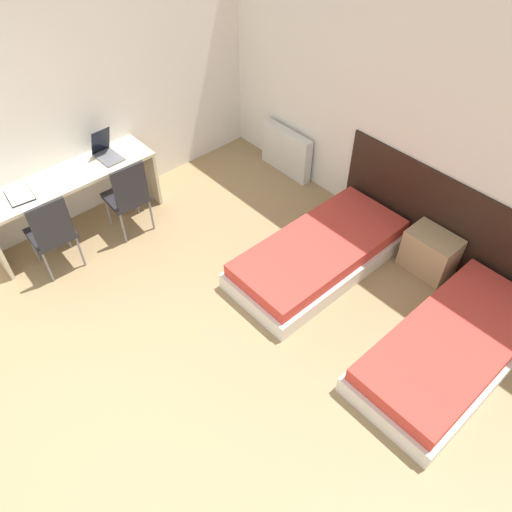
{
  "coord_description": "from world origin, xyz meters",
  "views": [
    {
      "loc": [
        2.44,
        0.01,
        3.86
      ],
      "look_at": [
        0.0,
        2.2,
        0.55
      ],
      "focal_mm": 35.0,
      "sensor_mm": 36.0,
      "label": 1
    }
  ],
  "objects_px": {
    "chair_near_notebook": "(51,231)",
    "laptop": "(106,152)",
    "chair_near_laptop": "(128,194)",
    "bed_near_door": "(451,348)",
    "nightstand": "(430,253)",
    "bed_near_window": "(319,254)"
  },
  "relations": [
    {
      "from": "chair_near_notebook",
      "to": "laptop",
      "type": "bearing_deg",
      "value": 118.21
    },
    {
      "from": "bed_near_door",
      "to": "chair_near_laptop",
      "type": "bearing_deg",
      "value": -161.03
    },
    {
      "from": "nightstand",
      "to": "laptop",
      "type": "bearing_deg",
      "value": -147.9
    },
    {
      "from": "nightstand",
      "to": "chair_near_notebook",
      "type": "relative_size",
      "value": 0.55
    },
    {
      "from": "chair_near_laptop",
      "to": "laptop",
      "type": "height_order",
      "value": "laptop"
    },
    {
      "from": "chair_near_laptop",
      "to": "chair_near_notebook",
      "type": "distance_m",
      "value": 0.88
    },
    {
      "from": "bed_near_window",
      "to": "laptop",
      "type": "relative_size",
      "value": 5.84
    },
    {
      "from": "bed_near_window",
      "to": "laptop",
      "type": "distance_m",
      "value": 2.56
    },
    {
      "from": "chair_near_notebook",
      "to": "laptop",
      "type": "height_order",
      "value": "laptop"
    },
    {
      "from": "bed_near_door",
      "to": "bed_near_window",
      "type": "bearing_deg",
      "value": 180.0
    },
    {
      "from": "bed_near_window",
      "to": "nightstand",
      "type": "xyz_separation_m",
      "value": [
        0.79,
        0.81,
        0.07
      ]
    },
    {
      "from": "chair_near_notebook",
      "to": "chair_near_laptop",
      "type": "bearing_deg",
      "value": 92.38
    },
    {
      "from": "bed_near_window",
      "to": "nightstand",
      "type": "distance_m",
      "value": 1.13
    },
    {
      "from": "bed_near_window",
      "to": "laptop",
      "type": "height_order",
      "value": "laptop"
    },
    {
      "from": "nightstand",
      "to": "chair_near_laptop",
      "type": "height_order",
      "value": "chair_near_laptop"
    },
    {
      "from": "chair_near_notebook",
      "to": "nightstand",
      "type": "bearing_deg",
      "value": 50.28
    },
    {
      "from": "bed_near_door",
      "to": "laptop",
      "type": "xyz_separation_m",
      "value": [
        -3.81,
        -1.09,
        0.64
      ]
    },
    {
      "from": "bed_near_window",
      "to": "chair_near_notebook",
      "type": "bearing_deg",
      "value": -131.2
    },
    {
      "from": "chair_near_laptop",
      "to": "nightstand",
      "type": "bearing_deg",
      "value": 40.58
    },
    {
      "from": "chair_near_laptop",
      "to": "chair_near_notebook",
      "type": "xyz_separation_m",
      "value": [
        0.0,
        -0.88,
        0.0
      ]
    },
    {
      "from": "bed_near_window",
      "to": "chair_near_laptop",
      "type": "distance_m",
      "value": 2.15
    },
    {
      "from": "laptop",
      "to": "chair_near_laptop",
      "type": "bearing_deg",
      "value": -10.69
    }
  ]
}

